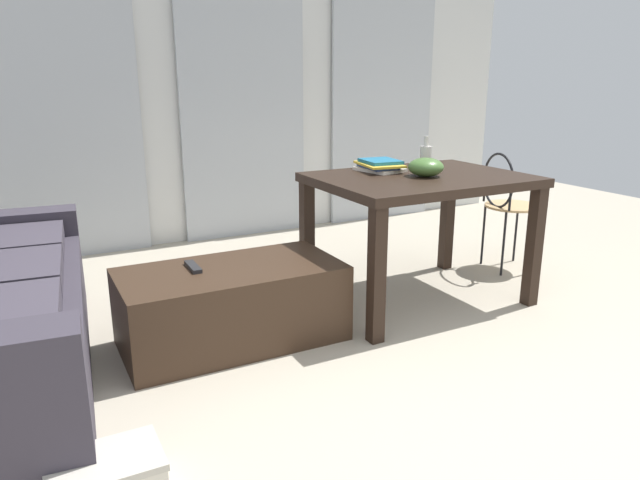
% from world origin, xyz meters
% --- Properties ---
extents(ground_plane, '(8.59, 8.59, 0.00)m').
position_xyz_m(ground_plane, '(0.00, 1.39, 0.00)').
color(ground_plane, '#B2A893').
extents(wall_back, '(5.16, 0.10, 2.61)m').
position_xyz_m(wall_back, '(0.00, 3.58, 1.31)').
color(wall_back, silver).
rests_on(wall_back, ground).
extents(curtains, '(3.67, 0.03, 2.15)m').
position_xyz_m(curtains, '(0.00, 3.49, 1.07)').
color(curtains, '#B2B7BC').
rests_on(curtains, ground).
extents(coffee_table, '(1.07, 0.54, 0.38)m').
position_xyz_m(coffee_table, '(-0.80, 1.61, 0.19)').
color(coffee_table, '#382619').
rests_on(coffee_table, ground).
extents(craft_table, '(1.16, 0.86, 0.74)m').
position_xyz_m(craft_table, '(0.35, 1.65, 0.64)').
color(craft_table, black).
rests_on(craft_table, ground).
extents(wire_chair, '(0.37, 0.39, 0.80)m').
position_xyz_m(wire_chair, '(1.21, 1.83, 0.50)').
color(wire_chair, tan).
rests_on(wire_chair, ground).
extents(bottle_near, '(0.07, 0.07, 0.20)m').
position_xyz_m(bottle_near, '(0.49, 1.79, 0.82)').
color(bottle_near, beige).
rests_on(bottle_near, craft_table).
extents(bowl, '(0.20, 0.20, 0.10)m').
position_xyz_m(bowl, '(0.35, 1.61, 0.79)').
color(bowl, '#477033').
rests_on(bowl, craft_table).
extents(book_stack, '(0.26, 0.33, 0.07)m').
position_xyz_m(book_stack, '(0.23, 1.89, 0.77)').
color(book_stack, silver).
rests_on(book_stack, craft_table).
extents(tv_remote_primary, '(0.05, 0.18, 0.02)m').
position_xyz_m(tv_remote_primary, '(-0.97, 1.68, 0.39)').
color(tv_remote_primary, '#232326').
rests_on(tv_remote_primary, coffee_table).
extents(shoebox, '(0.35, 0.24, 0.14)m').
position_xyz_m(shoebox, '(-1.54, 0.72, 0.07)').
color(shoebox, beige).
rests_on(shoebox, ground).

